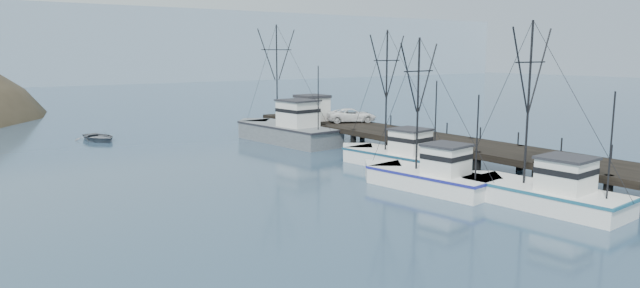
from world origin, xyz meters
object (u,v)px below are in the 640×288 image
object	(u,v)px
motorboat	(99,141)
trawler_far	(395,156)
pier_shed	(312,108)
trawler_mid	(427,177)
work_vessel	(286,130)
pickup_truck	(352,115)
pier	(409,137)
trawler_near	(539,193)

from	to	relation	value
motorboat	trawler_far	bearing A→B (deg)	-69.65
pier_shed	motorboat	xyz separation A→B (m)	(-19.66, 11.80, -3.42)
trawler_mid	trawler_far	xyz separation A→B (m)	(3.55, 7.19, 0.00)
work_vessel	pickup_truck	xyz separation A→B (m)	(6.28, -3.26, 1.50)
pier	pier_shed	xyz separation A→B (m)	(-1.50, 13.67, 1.73)
trawler_mid	pier_shed	world-z (taller)	trawler_mid
trawler_far	pier	bearing A→B (deg)	33.62
pier	pickup_truck	world-z (taller)	pickup_truck
pier	trawler_mid	world-z (taller)	trawler_mid
pier_shed	pickup_truck	distance (m)	4.57
trawler_near	motorboat	distance (m)	45.57
trawler_far	motorboat	world-z (taller)	trawler_far
work_vessel	pier	bearing A→B (deg)	-68.79
motorboat	trawler_near	bearing A→B (deg)	-80.17
trawler_mid	work_vessel	world-z (taller)	work_vessel
pier_shed	trawler_mid	bearing A→B (deg)	-105.36
trawler_mid	pickup_truck	world-z (taller)	trawler_mid
pier_shed	motorboat	bearing A→B (deg)	149.03
trawler_near	trawler_mid	world-z (taller)	trawler_near
trawler_near	motorboat	bearing A→B (deg)	109.81
trawler_near	pier_shed	bearing A→B (deg)	82.27
trawler_far	motorboat	xyz separation A→B (m)	(-16.66, 28.47, -0.82)
pier	motorboat	xyz separation A→B (m)	(-21.16, 25.47, -1.69)
pier	work_vessel	distance (m)	14.24
pickup_truck	trawler_near	bearing A→B (deg)	-169.39
pier	work_vessel	bearing A→B (deg)	111.21
motorboat	trawler_mid	bearing A→B (deg)	-79.80
work_vessel	pier_shed	bearing A→B (deg)	6.36
pier	motorboat	bearing A→B (deg)	129.72
work_vessel	motorboat	size ratio (longest dim) A/B	2.83
pier	motorboat	distance (m)	33.16
pier	work_vessel	world-z (taller)	work_vessel
trawler_mid	pier	bearing A→B (deg)	51.67
pier_shed	pickup_truck	size ratio (longest dim) A/B	0.61
work_vessel	pickup_truck	distance (m)	7.23
pier	pickup_truck	distance (m)	10.12
trawler_far	pickup_truck	world-z (taller)	trawler_far
trawler_far	work_vessel	xyz separation A→B (m)	(-0.64, 16.26, 0.41)
trawler_near	trawler_far	size ratio (longest dim) A/B	1.01
pier_shed	trawler_near	bearing A→B (deg)	-97.73
trawler_mid	motorboat	bearing A→B (deg)	110.18
motorboat	pickup_truck	bearing A→B (deg)	-44.74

